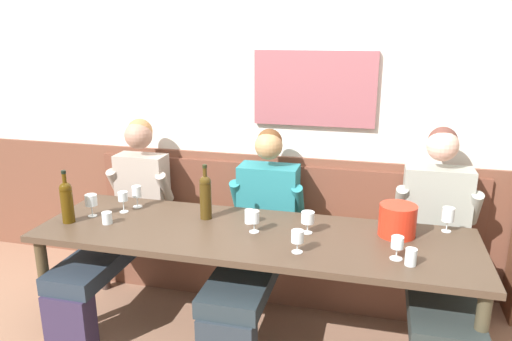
{
  "coord_description": "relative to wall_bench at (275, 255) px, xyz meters",
  "views": [
    {
      "loc": [
        0.7,
        -2.47,
        1.92
      ],
      "look_at": [
        -0.05,
        0.46,
        1.05
      ],
      "focal_mm": 34.15,
      "sensor_mm": 36.0,
      "label": 1
    }
  ],
  "objects": [
    {
      "name": "wine_bottle_green_tall",
      "position": [
        -0.35,
        -0.51,
        0.61
      ],
      "size": [
        0.08,
        0.08,
        0.36
      ],
      "color": "#3E2C0D",
      "rests_on": "dining_table"
    },
    {
      "name": "wine_glass_near_bucket",
      "position": [
        -0.93,
        -0.54,
        0.56
      ],
      "size": [
        0.06,
        0.06,
        0.14
      ],
      "color": "silver",
      "rests_on": "dining_table"
    },
    {
      "name": "dining_table",
      "position": [
        0.0,
        -0.65,
        0.38
      ],
      "size": [
        2.66,
        0.8,
        0.74
      ],
      "color": "#453427",
      "rests_on": "ground"
    },
    {
      "name": "water_tumbler_left",
      "position": [
        -0.93,
        -0.74,
        0.49
      ],
      "size": [
        0.06,
        0.06,
        0.08
      ],
      "primitive_type": "cylinder",
      "color": "silver",
      "rests_on": "dining_table"
    },
    {
      "name": "person_right_seat",
      "position": [
        1.11,
        -0.35,
        0.35
      ],
      "size": [
        0.54,
        1.21,
        1.32
      ],
      "color": "#242A40",
      "rests_on": "ground"
    },
    {
      "name": "person_center_left_seat",
      "position": [
        -1.06,
        -0.35,
        0.34
      ],
      "size": [
        0.49,
        1.22,
        1.28
      ],
      "color": "#2F2540",
      "rests_on": "ground"
    },
    {
      "name": "wood_wainscot_panel",
      "position": [
        0.0,
        0.21,
        0.22
      ],
      "size": [
        6.8,
        0.03,
        1.0
      ],
      "primitive_type": "cube",
      "color": "brown",
      "rests_on": "ground"
    },
    {
      "name": "wine_bottle_amber_mid",
      "position": [
        -1.18,
        -0.78,
        0.6
      ],
      "size": [
        0.08,
        0.08,
        0.34
      ],
      "color": "#442E07",
      "rests_on": "dining_table"
    },
    {
      "name": "wine_glass_mid_right",
      "position": [
        0.01,
        -0.64,
        0.55
      ],
      "size": [
        0.06,
        0.06,
        0.14
      ],
      "color": "silver",
      "rests_on": "dining_table"
    },
    {
      "name": "wine_glass_center_front",
      "position": [
        -1.09,
        -0.66,
        0.56
      ],
      "size": [
        0.08,
        0.08,
        0.15
      ],
      "color": "silver",
      "rests_on": "dining_table"
    },
    {
      "name": "room_wall_back",
      "position": [
        0.0,
        0.26,
        1.12
      ],
      "size": [
        6.8,
        0.12,
        2.8
      ],
      "color": "silver",
      "rests_on": "ground"
    },
    {
      "name": "wall_bench",
      "position": [
        0.0,
        0.0,
        0.0
      ],
      "size": [
        2.96,
        0.42,
        0.94
      ],
      "color": "brown",
      "rests_on": "ground"
    },
    {
      "name": "wine_glass_center_rear",
      "position": [
        0.32,
        -0.58,
        0.55
      ],
      "size": [
        0.08,
        0.08,
        0.14
      ],
      "color": "silver",
      "rests_on": "dining_table"
    },
    {
      "name": "ice_bucket",
      "position": [
        0.84,
        -0.48,
        0.55
      ],
      "size": [
        0.22,
        0.22,
        0.19
      ],
      "primitive_type": "cylinder",
      "color": "red",
      "rests_on": "dining_table"
    },
    {
      "name": "wine_glass_mid_left",
      "position": [
        1.14,
        -0.34,
        0.56
      ],
      "size": [
        0.07,
        0.07,
        0.15
      ],
      "color": "silver",
      "rests_on": "dining_table"
    },
    {
      "name": "wine_glass_by_bottle",
      "position": [
        -0.89,
        -0.42,
        0.56
      ],
      "size": [
        0.06,
        0.06,
        0.15
      ],
      "color": "silver",
      "rests_on": "dining_table"
    },
    {
      "name": "person_center_right_seat",
      "position": [
        -0.05,
        -0.35,
        0.33
      ],
      "size": [
        0.53,
        1.22,
        1.25
      ],
      "color": "#262F37",
      "rests_on": "ground"
    },
    {
      "name": "water_tumbler_center",
      "position": [
        -0.06,
        -0.51,
        0.5
      ],
      "size": [
        0.06,
        0.06,
        0.09
      ],
      "primitive_type": "cylinder",
      "color": "silver",
      "rests_on": "dining_table"
    },
    {
      "name": "water_tumbler_right",
      "position": [
        0.91,
        -0.86,
        0.5
      ],
      "size": [
        0.06,
        0.06,
        0.09
      ],
      "primitive_type": "cylinder",
      "color": "silver",
      "rests_on": "dining_table"
    },
    {
      "name": "wine_glass_left_end",
      "position": [
        0.31,
        -0.86,
        0.55
      ],
      "size": [
        0.07,
        0.07,
        0.13
      ],
      "color": "silver",
      "rests_on": "dining_table"
    },
    {
      "name": "wine_glass_right_end",
      "position": [
        0.84,
        -0.8,
        0.55
      ],
      "size": [
        0.07,
        0.07,
        0.13
      ],
      "color": "silver",
      "rests_on": "dining_table"
    }
  ]
}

